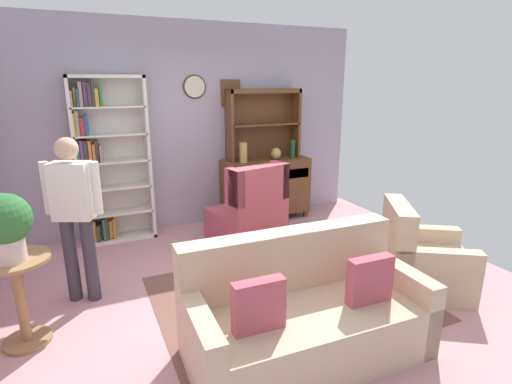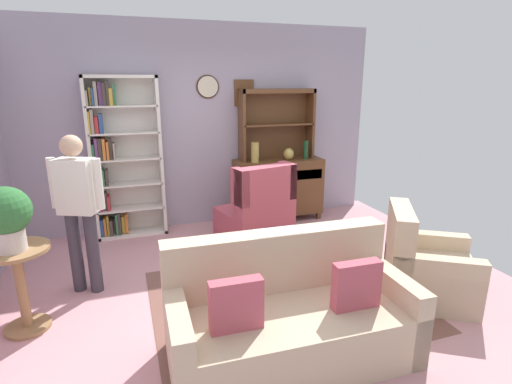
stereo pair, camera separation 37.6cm
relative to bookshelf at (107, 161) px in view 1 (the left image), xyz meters
The scene contains 17 objects.
ground_plane 2.51m from the bookshelf, 58.82° to the right, with size 5.40×4.60×0.02m, color #C68C93.
wall_back 1.24m from the bookshelf, ahead, with size 5.00×0.09×2.80m.
area_rug 2.83m from the bookshelf, 58.48° to the right, with size 2.43×1.95×0.01m, color brown.
bookshelf is the anchor object (origin of this frame).
sideboard 2.25m from the bookshelf, ahead, with size 1.30×0.45×0.92m.
sideboard_hutch 2.24m from the bookshelf, ahead, with size 1.10×0.26×1.00m.
vase_tall 1.80m from the bookshelf, ahead, with size 0.11×0.11×0.28m, color tan.
vase_round 2.32m from the bookshelf, ahead, with size 0.15×0.15×0.17m, color tan.
bottle_wine 2.58m from the bookshelf, ahead, with size 0.07×0.07×0.27m, color #194223.
couch_floral 3.26m from the bookshelf, 69.38° to the right, with size 1.82×0.90×0.90m.
armchair_floral 3.83m from the bookshelf, 44.33° to the right, with size 1.06×1.05×0.88m.
wingback_chair 1.92m from the bookshelf, 27.96° to the right, with size 0.94×0.96×1.05m.
plant_stand 2.23m from the bookshelf, 113.21° to the right, with size 0.52×0.52×0.74m.
potted_plant_large 2.20m from the bookshelf, 113.04° to the right, with size 0.38×0.38×0.52m.
person_reading 1.51m from the bookshelf, 105.41° to the right, with size 0.51×0.32×1.56m.
coffee_table 2.61m from the bookshelf, 57.52° to the right, with size 0.80×0.50×0.42m.
book_stack 2.67m from the bookshelf, 57.09° to the right, with size 0.21×0.15×0.11m.
Camera 1 is at (-1.48, -3.29, 2.03)m, focal length 27.79 mm.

